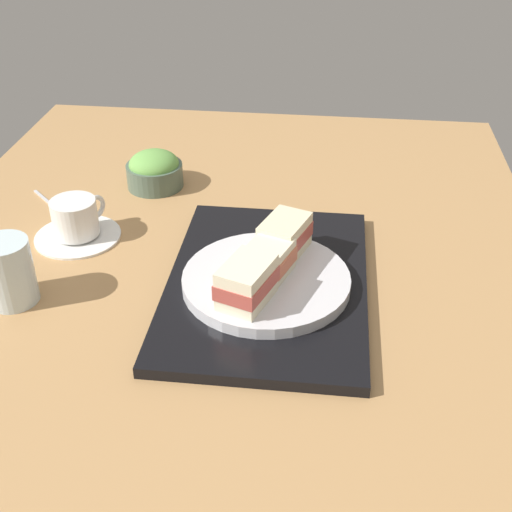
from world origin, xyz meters
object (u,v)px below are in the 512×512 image
(sandwich_plate, at_px, (266,279))
(salad_bowl, at_px, (154,170))
(sandwich_far, at_px, (285,236))
(coffee_cup, at_px, (76,222))
(sandwich_near, at_px, (247,283))
(sandwich_middle, at_px, (267,260))
(teaspoon, at_px, (53,205))
(drinking_glass, at_px, (8,272))

(sandwich_plate, distance_m, salad_bowl, 0.39)
(sandwich_far, distance_m, coffee_cup, 0.34)
(sandwich_plate, distance_m, sandwich_near, 0.08)
(salad_bowl, bearing_deg, sandwich_plate, -142.61)
(sandwich_plate, relative_size, sandwich_middle, 2.43)
(coffee_cup, bearing_deg, sandwich_far, -99.37)
(sandwich_plate, distance_m, teaspoon, 0.45)
(coffee_cup, bearing_deg, sandwich_middle, -110.46)
(coffee_cup, height_order, teaspoon, coffee_cup)
(sandwich_far, bearing_deg, sandwich_plate, 162.66)
(sandwich_middle, distance_m, coffee_cup, 0.34)
(sandwich_far, bearing_deg, salad_bowl, 46.06)
(sandwich_near, distance_m, drinking_glass, 0.33)
(teaspoon, bearing_deg, sandwich_plate, -118.12)
(sandwich_far, bearing_deg, drinking_glass, 107.76)
(salad_bowl, relative_size, coffee_cup, 0.74)
(sandwich_middle, distance_m, salad_bowl, 0.39)
(sandwich_near, relative_size, teaspoon, 1.16)
(salad_bowl, bearing_deg, sandwich_middle, -142.61)
(sandwich_far, bearing_deg, teaspoon, 70.30)
(coffee_cup, bearing_deg, salad_bowl, -22.81)
(sandwich_near, height_order, sandwich_far, sandwich_near)
(sandwich_far, relative_size, salad_bowl, 0.95)
(sandwich_middle, height_order, drinking_glass, drinking_glass)
(sandwich_far, xyz_separation_m, teaspoon, (0.15, 0.42, -0.06))
(sandwich_middle, relative_size, salad_bowl, 0.95)
(sandwich_far, height_order, drinking_glass, drinking_glass)
(sandwich_plate, height_order, teaspoon, sandwich_plate)
(drinking_glass, distance_m, teaspoon, 0.27)
(sandwich_plate, height_order, sandwich_near, sandwich_near)
(salad_bowl, bearing_deg, sandwich_far, -133.94)
(teaspoon, bearing_deg, sandwich_far, -109.70)
(coffee_cup, bearing_deg, teaspoon, 40.06)
(drinking_glass, bearing_deg, coffee_cup, -10.47)
(sandwich_far, distance_m, drinking_glass, 0.39)
(sandwich_middle, xyz_separation_m, drinking_glass, (-0.06, 0.35, -0.01))
(sandwich_near, distance_m, coffee_cup, 0.35)
(sandwich_near, bearing_deg, teaspoon, 53.89)
(sandwich_middle, relative_size, sandwich_far, 1.00)
(sandwich_near, height_order, sandwich_middle, sandwich_near)
(sandwich_near, bearing_deg, sandwich_plate, -17.34)
(salad_bowl, height_order, coffee_cup, salad_bowl)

